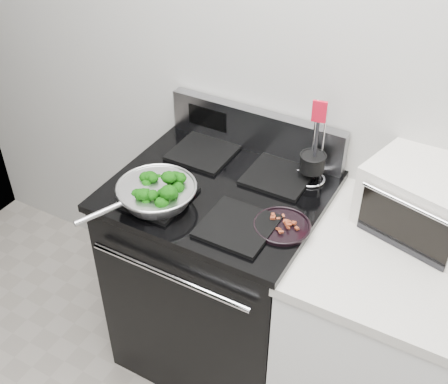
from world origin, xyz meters
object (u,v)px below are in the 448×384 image
Objects in this scene: skillet at (156,193)px; toaster_oven at (428,201)px; bacon_plate at (282,223)px; gas_range at (220,273)px; utensil_holder at (312,167)px.

toaster_oven reaches higher than skillet.
skillet is 0.94× the size of toaster_oven.
toaster_oven is at bearing 33.37° from bacon_plate.
toaster_oven reaches higher than bacon_plate.
gas_range is 0.57m from skillet.
toaster_oven is (0.42, 0.27, 0.07)m from bacon_plate.
utensil_holder is at bearing 66.31° from skillet.
toaster_oven is at bearing 13.85° from gas_range.
gas_range is 2.55× the size of skillet.
gas_range is 3.24× the size of utensil_holder.
gas_range is at bearing 162.26° from bacon_plate.
gas_range is at bearing 76.08° from skillet.
gas_range is 0.58m from bacon_plate.
bacon_plate is at bearing 35.77° from skillet.
skillet is at bearing -147.49° from utensil_holder.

